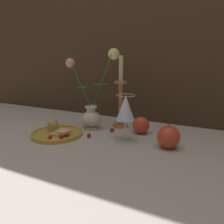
# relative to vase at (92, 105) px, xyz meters

# --- Properties ---
(ground_plane) EXTENTS (2.40, 2.40, 0.00)m
(ground_plane) POSITION_rel_vase_xyz_m (0.13, -0.08, -0.11)
(ground_plane) COLOR #B7B2A3
(ground_plane) RESTS_ON ground
(vase) EXTENTS (0.25, 0.09, 0.36)m
(vase) POSITION_rel_vase_xyz_m (0.00, 0.00, 0.00)
(vase) COLOR silver
(vase) RESTS_ON ground_plane
(plate_with_pastries) EXTENTS (0.21, 0.21, 0.06)m
(plate_with_pastries) POSITION_rel_vase_xyz_m (-0.09, -0.15, -0.10)
(plate_with_pastries) COLOR gold
(plate_with_pastries) RESTS_ON ground_plane
(wine_glass) EXTENTS (0.07, 0.07, 0.18)m
(wine_glass) POSITION_rel_vase_xyz_m (0.20, -0.08, 0.02)
(wine_glass) COLOR silver
(wine_glass) RESTS_ON ground_plane
(candlestick) EXTENTS (0.07, 0.07, 0.34)m
(candlestick) POSITION_rel_vase_xyz_m (0.11, 0.08, 0.03)
(candlestick) COLOR #B77042
(candlestick) RESTS_ON ground_plane
(apple_beside_vase) EXTENTS (0.07, 0.07, 0.09)m
(apple_beside_vase) POSITION_rel_vase_xyz_m (0.23, 0.03, -0.07)
(apple_beside_vase) COLOR #D14223
(apple_beside_vase) RESTS_ON ground_plane
(apple_near_glass) EXTENTS (0.08, 0.08, 0.10)m
(apple_near_glass) POSITION_rel_vase_xyz_m (0.37, -0.08, -0.07)
(apple_near_glass) COLOR #D14223
(apple_near_glass) RESTS_ON ground_plane
(berry_near_plate) EXTENTS (0.02, 0.02, 0.02)m
(berry_near_plate) POSITION_rel_vase_xyz_m (0.11, -0.01, -0.10)
(berry_near_plate) COLOR #AD192D
(berry_near_plate) RESTS_ON ground_plane
(berry_front_center) EXTENTS (0.02, 0.02, 0.02)m
(berry_front_center) POSITION_rel_vase_xyz_m (0.05, -0.11, -0.10)
(berry_front_center) COLOR #AD192D
(berry_front_center) RESTS_ON ground_plane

